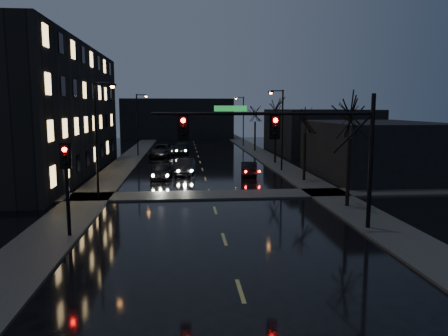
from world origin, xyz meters
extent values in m
plane|color=black|center=(0.00, 0.00, 0.00)|extent=(160.00, 160.00, 0.00)
cube|color=#2D2D2B|center=(-8.50, 35.00, 0.06)|extent=(3.00, 140.00, 0.12)
cube|color=#2D2D2B|center=(8.50, 35.00, 0.06)|extent=(3.00, 140.00, 0.12)
cube|color=#2D2D2B|center=(0.00, 18.50, 0.06)|extent=(40.00, 3.00, 0.12)
cube|color=black|center=(-16.50, 30.00, 6.00)|extent=(12.00, 30.00, 12.00)
cube|color=black|center=(15.50, 26.00, 2.50)|extent=(10.00, 14.00, 5.00)
cube|color=black|center=(17.00, 48.00, 3.00)|extent=(12.00, 18.00, 6.00)
cube|color=black|center=(-3.00, 78.00, 4.00)|extent=(22.00, 10.00, 8.00)
cylinder|color=black|center=(7.60, 9.00, 3.50)|extent=(0.22, 0.22, 7.00)
cylinder|color=black|center=(2.10, 9.00, 6.00)|extent=(11.00, 0.16, 0.16)
cylinder|color=black|center=(6.60, 9.00, 5.00)|extent=(2.05, 0.10, 2.05)
cube|color=#0C591E|center=(0.40, 9.00, 6.25)|extent=(1.60, 0.04, 0.28)
cube|color=black|center=(-1.90, 9.00, 5.35)|extent=(0.35, 0.28, 1.05)
sphere|color=#FF0705|center=(-1.90, 8.84, 5.68)|extent=(0.22, 0.22, 0.22)
cube|color=black|center=(2.60, 9.00, 5.35)|extent=(0.35, 0.28, 1.05)
sphere|color=#FF0705|center=(2.60, 8.84, 5.68)|extent=(0.22, 0.22, 0.22)
cylinder|color=black|center=(-7.50, 9.00, 2.20)|extent=(0.18, 0.18, 4.40)
cube|color=black|center=(-7.50, 9.00, 4.00)|extent=(0.35, 0.28, 1.05)
sphere|color=#FF0705|center=(-7.50, 8.84, 4.33)|extent=(0.22, 0.22, 0.22)
cylinder|color=black|center=(8.40, 14.00, 2.20)|extent=(0.24, 0.24, 4.40)
cylinder|color=black|center=(8.40, 24.00, 2.06)|extent=(0.24, 0.24, 4.12)
cylinder|color=black|center=(8.40, 36.00, 2.34)|extent=(0.24, 0.24, 4.68)
cylinder|color=black|center=(8.40, 50.00, 2.15)|extent=(0.24, 0.24, 4.29)
cylinder|color=black|center=(-7.80, 18.00, 4.00)|extent=(0.16, 0.16, 8.00)
cylinder|color=black|center=(-7.20, 18.00, 7.90)|extent=(1.20, 0.10, 0.10)
cube|color=black|center=(-6.60, 18.00, 7.80)|extent=(0.50, 0.25, 0.15)
sphere|color=orange|center=(-6.60, 18.00, 7.70)|extent=(0.28, 0.28, 0.28)
cylinder|color=black|center=(-7.80, 45.00, 4.00)|extent=(0.16, 0.16, 8.00)
cylinder|color=black|center=(-7.20, 45.00, 7.90)|extent=(1.20, 0.10, 0.10)
cube|color=black|center=(-6.60, 45.00, 7.80)|extent=(0.50, 0.25, 0.15)
sphere|color=orange|center=(-6.60, 45.00, 7.70)|extent=(0.28, 0.28, 0.28)
cylinder|color=black|center=(7.80, 30.00, 4.00)|extent=(0.16, 0.16, 8.00)
cylinder|color=black|center=(7.20, 30.00, 7.90)|extent=(1.20, 0.10, 0.10)
cube|color=black|center=(6.60, 30.00, 7.80)|extent=(0.50, 0.25, 0.15)
sphere|color=orange|center=(6.60, 30.00, 7.70)|extent=(0.28, 0.28, 0.28)
cylinder|color=black|center=(7.80, 58.00, 4.00)|extent=(0.16, 0.16, 8.00)
cylinder|color=black|center=(7.20, 58.00, 7.90)|extent=(1.20, 0.10, 0.10)
cube|color=black|center=(6.60, 58.00, 7.80)|extent=(0.50, 0.25, 0.15)
sphere|color=orange|center=(6.60, 58.00, 7.70)|extent=(0.28, 0.28, 0.28)
imported|color=black|center=(-3.88, 26.32, 0.71)|extent=(1.90, 4.28, 1.43)
imported|color=black|center=(-1.80, 28.88, 0.73)|extent=(2.12, 4.58, 1.45)
imported|color=black|center=(-4.66, 43.87, 0.82)|extent=(3.44, 6.18, 1.64)
imported|color=black|center=(-2.22, 47.35, 0.73)|extent=(2.28, 5.10, 1.45)
imported|color=black|center=(4.13, 27.49, 0.67)|extent=(1.95, 4.22, 1.34)
camera|label=1|loc=(-1.90, -12.26, 6.31)|focal=35.00mm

